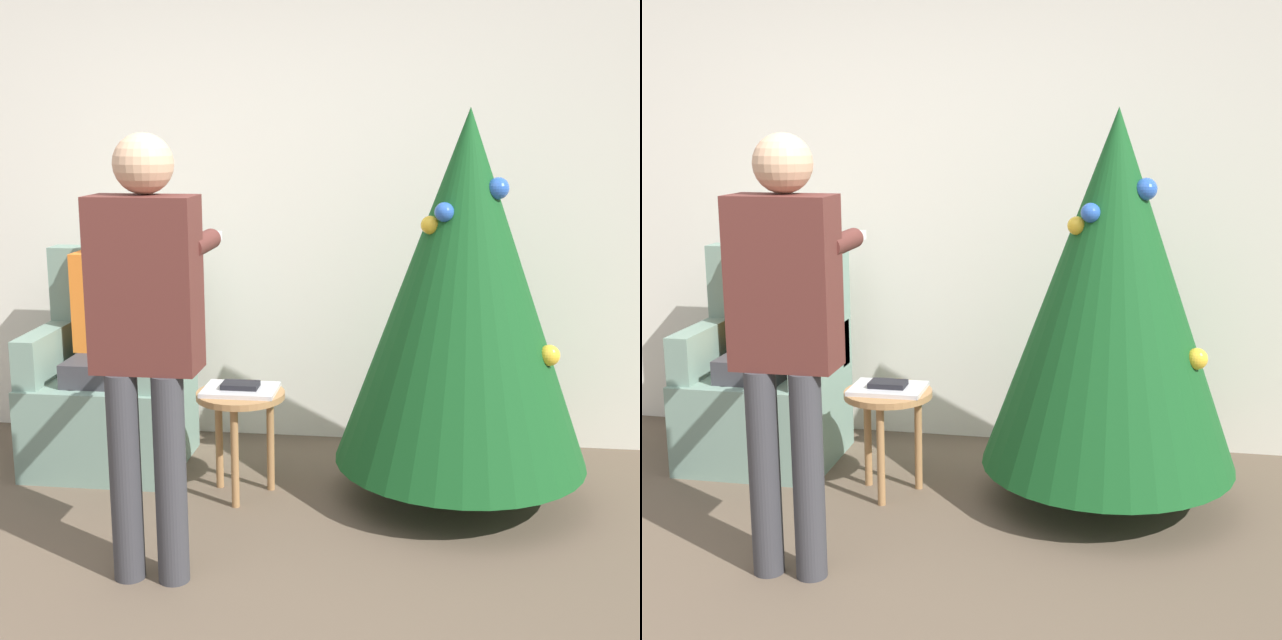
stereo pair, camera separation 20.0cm
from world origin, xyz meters
TOP-DOWN VIEW (x-y plane):
  - wall_back at (0.00, 2.23)m, footprint 8.00×0.06m
  - christmas_tree at (1.04, 1.46)m, footprint 1.15×1.15m
  - armchair at (-0.71, 1.71)m, footprint 0.74×0.66m
  - person_seated at (-0.71, 1.67)m, footprint 0.36×0.46m
  - person_standing at (-0.14, 0.58)m, footprint 0.41×0.57m
  - side_stool at (0.03, 1.36)m, footprint 0.41×0.41m
  - laptop at (0.03, 1.36)m, footprint 0.34×0.25m
  - book at (0.03, 1.36)m, footprint 0.17×0.11m

SIDE VIEW (x-z plane):
  - armchair at x=-0.71m, z-range -0.17..0.92m
  - side_stool at x=0.03m, z-range 0.17..0.67m
  - laptop at x=0.03m, z-range 0.50..0.52m
  - book at x=0.03m, z-range 0.52..0.55m
  - person_seated at x=-0.71m, z-range 0.07..1.35m
  - christmas_tree at x=1.04m, z-range 0.09..1.88m
  - person_standing at x=-0.14m, z-range 0.16..1.85m
  - wall_back at x=0.00m, z-range 0.00..2.70m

